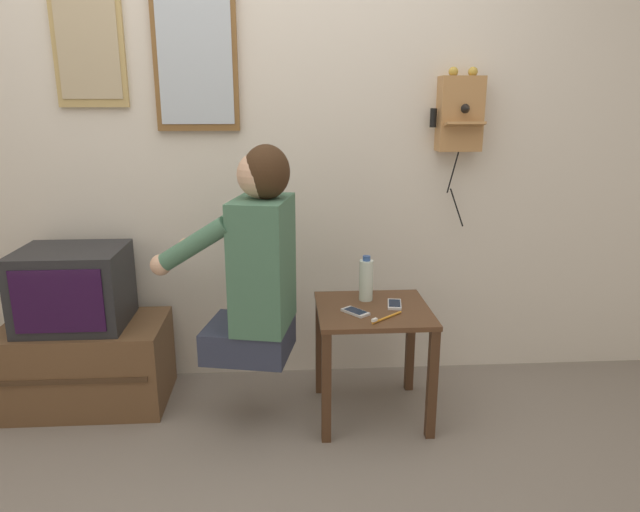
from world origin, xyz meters
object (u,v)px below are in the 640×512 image
(cell_phone_held, at_px, (355,312))
(toothbrush, at_px, (385,318))
(person, at_px, (256,261))
(cell_phone_spare, at_px, (394,304))
(wall_mirror, at_px, (196,60))
(framed_picture, at_px, (89,46))
(water_bottle, at_px, (366,280))
(wall_phone_antique, at_px, (460,113))
(television, at_px, (73,287))

(cell_phone_held, distance_m, toothbrush, 0.14)
(person, relative_size, cell_phone_spare, 6.93)
(cell_phone_held, bearing_deg, person, 139.38)
(person, height_order, cell_phone_spare, person)
(wall_mirror, bearing_deg, framed_picture, 179.63)
(water_bottle, bearing_deg, cell_phone_held, -112.35)
(water_bottle, bearing_deg, toothbrush, -79.47)
(framed_picture, xyz_separation_m, cell_phone_held, (1.18, -0.50, -1.13))
(framed_picture, height_order, cell_phone_held, framed_picture)
(wall_mirror, bearing_deg, water_bottle, -23.27)
(person, bearing_deg, wall_mirror, 41.43)
(wall_mirror, xyz_separation_m, cell_phone_spare, (0.89, -0.42, -1.07))
(wall_mirror, height_order, water_bottle, wall_mirror)
(wall_mirror, distance_m, water_bottle, 1.29)
(cell_phone_held, xyz_separation_m, toothbrush, (0.12, -0.08, 0.00))
(water_bottle, height_order, toothbrush, water_bottle)
(wall_mirror, relative_size, cell_phone_held, 4.77)
(wall_phone_antique, bearing_deg, toothbrush, -128.83)
(person, bearing_deg, framed_picture, 69.04)
(cell_phone_spare, relative_size, toothbrush, 0.88)
(wall_phone_antique, bearing_deg, wall_mirror, 178.14)
(television, height_order, framed_picture, framed_picture)
(framed_picture, distance_m, wall_mirror, 0.48)
(person, xyz_separation_m, cell_phone_held, (0.43, -0.01, -0.24))
(framed_picture, xyz_separation_m, toothbrush, (1.30, -0.58, -1.13))
(wall_phone_antique, bearing_deg, framed_picture, 178.55)
(television, bearing_deg, cell_phone_held, -11.11)
(cell_phone_held, bearing_deg, wall_mirror, 105.69)
(water_bottle, bearing_deg, person, -162.65)
(person, xyz_separation_m, water_bottle, (0.50, 0.16, -0.14))
(framed_picture, bearing_deg, person, -32.97)
(television, distance_m, water_bottle, 1.36)
(framed_picture, height_order, water_bottle, framed_picture)
(person, bearing_deg, television, 86.43)
(person, relative_size, wall_mirror, 1.43)
(cell_phone_spare, xyz_separation_m, water_bottle, (-0.12, 0.08, 0.09))
(person, xyz_separation_m, cell_phone_spare, (0.62, 0.07, -0.24))
(wall_mirror, distance_m, cell_phone_held, 1.38)
(framed_picture, distance_m, water_bottle, 1.66)
(person, height_order, framed_picture, framed_picture)
(wall_phone_antique, xyz_separation_m, cell_phone_held, (-0.55, -0.46, -0.83))
(water_bottle, bearing_deg, wall_mirror, 156.73)
(framed_picture, relative_size, cell_phone_spare, 4.06)
(wall_mirror, height_order, cell_phone_held, wall_mirror)
(framed_picture, bearing_deg, wall_mirror, -0.37)
(cell_phone_held, height_order, water_bottle, water_bottle)
(framed_picture, bearing_deg, cell_phone_spare, -16.99)
(wall_phone_antique, distance_m, toothbrush, 1.08)
(framed_picture, relative_size, cell_phone_held, 4.01)
(television, xyz_separation_m, wall_mirror, (0.58, 0.25, 1.02))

